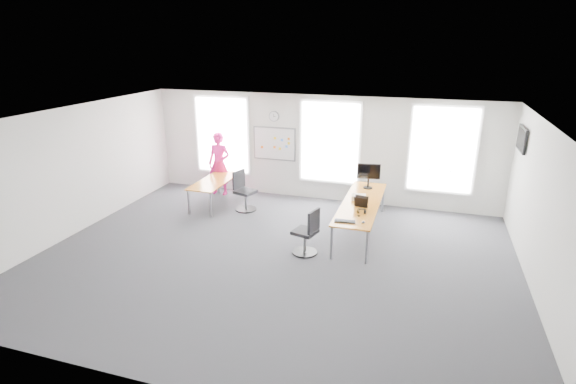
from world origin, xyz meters
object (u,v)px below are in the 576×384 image
(desk_right, at_px, (361,204))
(monitor, at_px, (369,174))
(chair_right, at_px, (307,234))
(person, at_px, (219,164))
(keyboard, at_px, (345,221))
(desk_left, at_px, (214,182))
(chair_left, at_px, (244,193))
(headphones, at_px, (361,211))

(desk_right, xyz_separation_m, monitor, (0.00, 1.10, 0.44))
(chair_right, relative_size, person, 0.56)
(keyboard, height_order, monitor, monitor)
(desk_left, distance_m, person, 0.97)
(chair_right, xyz_separation_m, chair_left, (-2.36, 2.07, 0.02))
(desk_left, bearing_deg, person, 106.61)
(chair_left, xyz_separation_m, headphones, (3.39, -1.33, 0.36))
(desk_left, distance_m, chair_right, 3.96)
(chair_right, bearing_deg, desk_left, -108.96)
(chair_right, bearing_deg, chair_left, -116.48)
(desk_left, xyz_separation_m, chair_right, (3.29, -2.20, -0.20))
(desk_left, relative_size, person, 1.04)
(chair_right, bearing_deg, headphones, 140.50)
(person, bearing_deg, desk_right, -19.73)
(headphones, bearing_deg, chair_left, 171.73)
(chair_right, relative_size, headphones, 5.49)
(chair_left, bearing_deg, keyboard, -104.18)
(desk_right, relative_size, monitor, 4.95)
(person, xyz_separation_m, headphones, (4.58, -2.34, -0.10))
(chair_right, distance_m, keyboard, 0.86)
(desk_left, height_order, monitor, monitor)
(keyboard, height_order, headphones, headphones)
(desk_left, bearing_deg, keyboard, -26.78)
(desk_left, xyz_separation_m, person, (-0.26, 0.88, 0.28))
(monitor, bearing_deg, desk_right, -96.67)
(chair_right, bearing_deg, desk_right, 162.44)
(person, bearing_deg, chair_right, -40.71)
(keyboard, bearing_deg, person, 136.33)
(desk_left, relative_size, chair_left, 1.80)
(chair_left, xyz_separation_m, keyboard, (3.13, -1.92, 0.32))
(chair_left, bearing_deg, chair_right, -113.92)
(desk_right, distance_m, chair_right, 1.75)
(keyboard, relative_size, monitor, 0.68)
(chair_left, bearing_deg, monitor, -64.25)
(person, relative_size, keyboard, 4.21)
(person, relative_size, monitor, 2.86)
(chair_left, height_order, keyboard, chair_left)
(chair_right, distance_m, monitor, 2.81)
(chair_left, height_order, headphones, chair_left)
(chair_left, xyz_separation_m, monitor, (3.28, 0.48, 0.70))
(desk_right, relative_size, desk_left, 1.66)
(desk_right, bearing_deg, chair_left, 169.43)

